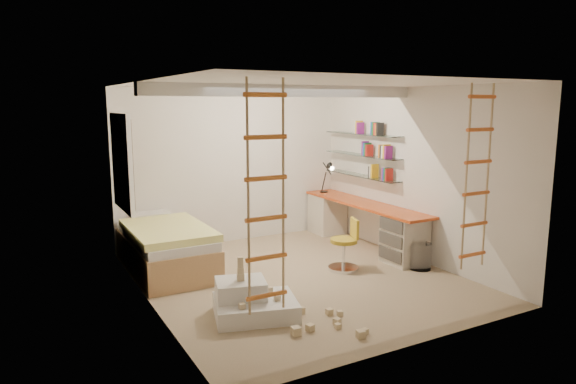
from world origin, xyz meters
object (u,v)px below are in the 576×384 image
swivel_chair (345,251)px  play_platform (251,302)px  bed (166,247)px  desk (362,223)px

swivel_chair → play_platform: size_ratio=0.70×
bed → swivel_chair: swivel_chair is taller
play_platform → swivel_chair: bearing=24.0°
play_platform → bed: bearing=100.8°
bed → swivel_chair: 2.56m
desk → bed: bearing=173.5°
desk → bed: desk is taller
desk → bed: 3.22m
desk → play_platform: (-2.81, -1.69, -0.25)m
bed → swivel_chair: size_ratio=2.69×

